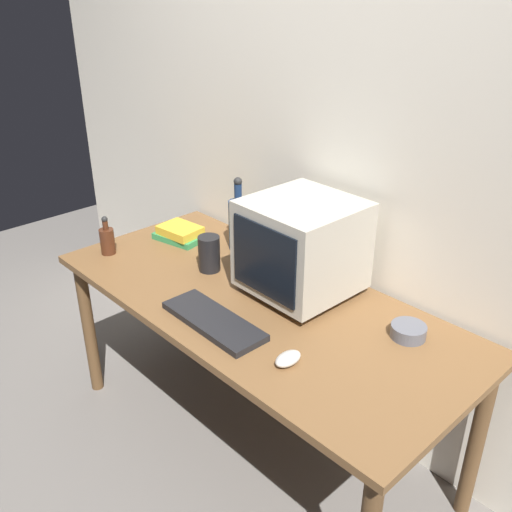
% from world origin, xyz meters
% --- Properties ---
extents(ground_plane, '(6.00, 6.00, 0.00)m').
position_xyz_m(ground_plane, '(0.00, 0.00, 0.00)').
color(ground_plane, slate).
extents(back_wall, '(4.00, 0.08, 2.50)m').
position_xyz_m(back_wall, '(0.00, 0.44, 1.25)').
color(back_wall, silver).
rests_on(back_wall, ground).
extents(desk, '(1.71, 0.77, 0.72)m').
position_xyz_m(desk, '(0.00, 0.00, 0.64)').
color(desk, brown).
rests_on(desk, ground).
extents(crt_monitor, '(0.39, 0.40, 0.37)m').
position_xyz_m(crt_monitor, '(0.08, 0.16, 0.91)').
color(crt_monitor, '#B2AD9E').
rests_on(crt_monitor, desk).
extents(keyboard, '(0.42, 0.16, 0.02)m').
position_xyz_m(keyboard, '(0.02, -0.23, 0.73)').
color(keyboard, black).
rests_on(keyboard, desk).
extents(computer_mouse, '(0.06, 0.10, 0.04)m').
position_xyz_m(computer_mouse, '(0.36, -0.20, 0.74)').
color(computer_mouse, beige).
rests_on(computer_mouse, desk).
extents(bottle_tall, '(0.09, 0.09, 0.33)m').
position_xyz_m(bottle_tall, '(-0.37, 0.25, 0.84)').
color(bottle_tall, navy).
rests_on(bottle_tall, desk).
extents(bottle_short, '(0.06, 0.06, 0.18)m').
position_xyz_m(bottle_short, '(-0.73, -0.21, 0.78)').
color(bottle_short, '#472314').
rests_on(bottle_short, desk).
extents(book_stack, '(0.25, 0.18, 0.07)m').
position_xyz_m(book_stack, '(-0.63, 0.11, 0.75)').
color(book_stack, '#33894C').
rests_on(book_stack, desk).
extents(cd_spindle, '(0.12, 0.12, 0.04)m').
position_xyz_m(cd_spindle, '(0.54, 0.20, 0.74)').
color(cd_spindle, '#595B66').
rests_on(cd_spindle, desk).
extents(metal_canister, '(0.09, 0.09, 0.15)m').
position_xyz_m(metal_canister, '(-0.30, 0.02, 0.79)').
color(metal_canister, black).
rests_on(metal_canister, desk).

